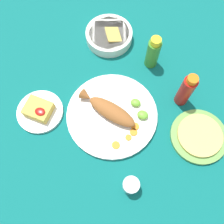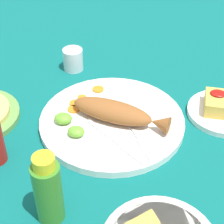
{
  "view_description": "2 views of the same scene",
  "coord_description": "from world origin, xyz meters",
  "px_view_note": "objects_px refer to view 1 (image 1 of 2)",
  "views": [
    {
      "loc": [
        0.13,
        -0.31,
        0.88
      ],
      "look_at": [
        0.0,
        0.0,
        0.04
      ],
      "focal_mm": 40.0,
      "sensor_mm": 36.0,
      "label": 1
    },
    {
      "loc": [
        -0.14,
        0.71,
        0.63
      ],
      "look_at": [
        0.0,
        0.0,
        0.04
      ],
      "focal_mm": 65.0,
      "sensor_mm": 36.0,
      "label": 2
    }
  ],
  "objects_px": {
    "fork_near": "(100,96)",
    "guacamole_bowl": "(109,35)",
    "fried_fish": "(109,110)",
    "tortilla_plate": "(199,136)",
    "hot_sauce_bottle_red": "(186,90)",
    "fork_far": "(112,93)",
    "salt_cup": "(131,185)",
    "hot_sauce_bottle_green": "(153,53)",
    "side_plate_fries": "(40,112)",
    "main_plate": "(112,115)"
  },
  "relations": [
    {
      "from": "fork_near",
      "to": "guacamole_bowl",
      "type": "xyz_separation_m",
      "value": [
        -0.07,
        0.27,
        0.01
      ]
    },
    {
      "from": "fried_fish",
      "to": "tortilla_plate",
      "type": "xyz_separation_m",
      "value": [
        0.34,
        0.04,
        -0.03
      ]
    },
    {
      "from": "hot_sauce_bottle_red",
      "to": "fork_near",
      "type": "bearing_deg",
      "value": -159.78
    },
    {
      "from": "fork_near",
      "to": "fork_far",
      "type": "relative_size",
      "value": 1.04
    },
    {
      "from": "hot_sauce_bottle_red",
      "to": "salt_cup",
      "type": "bearing_deg",
      "value": -100.4
    },
    {
      "from": "hot_sauce_bottle_green",
      "to": "salt_cup",
      "type": "distance_m",
      "value": 0.5
    },
    {
      "from": "fried_fish",
      "to": "hot_sauce_bottle_red",
      "type": "bearing_deg",
      "value": 45.15
    },
    {
      "from": "hot_sauce_bottle_red",
      "to": "tortilla_plate",
      "type": "bearing_deg",
      "value": -49.49
    },
    {
      "from": "hot_sauce_bottle_red",
      "to": "fork_far",
      "type": "bearing_deg",
      "value": -162.91
    },
    {
      "from": "salt_cup",
      "to": "tortilla_plate",
      "type": "distance_m",
      "value": 0.31
    },
    {
      "from": "fork_near",
      "to": "tortilla_plate",
      "type": "bearing_deg",
      "value": -124.06
    },
    {
      "from": "salt_cup",
      "to": "guacamole_bowl",
      "type": "bearing_deg",
      "value": 118.65
    },
    {
      "from": "fried_fish",
      "to": "fork_near",
      "type": "bearing_deg",
      "value": 149.9
    },
    {
      "from": "fork_far",
      "to": "hot_sauce_bottle_green",
      "type": "relative_size",
      "value": 1.03
    },
    {
      "from": "side_plate_fries",
      "to": "tortilla_plate",
      "type": "height_order",
      "value": "same"
    },
    {
      "from": "main_plate",
      "to": "hot_sauce_bottle_red",
      "type": "distance_m",
      "value": 0.28
    },
    {
      "from": "hot_sauce_bottle_red",
      "to": "side_plate_fries",
      "type": "height_order",
      "value": "hot_sauce_bottle_red"
    },
    {
      "from": "fork_near",
      "to": "guacamole_bowl",
      "type": "height_order",
      "value": "guacamole_bowl"
    },
    {
      "from": "side_plate_fries",
      "to": "salt_cup",
      "type": "bearing_deg",
      "value": -17.32
    },
    {
      "from": "fork_near",
      "to": "fork_far",
      "type": "bearing_deg",
      "value": -84.19
    },
    {
      "from": "hot_sauce_bottle_red",
      "to": "tortilla_plate",
      "type": "distance_m",
      "value": 0.17
    },
    {
      "from": "fried_fish",
      "to": "tortilla_plate",
      "type": "relative_size",
      "value": 1.15
    },
    {
      "from": "main_plate",
      "to": "hot_sauce_bottle_green",
      "type": "height_order",
      "value": "hot_sauce_bottle_green"
    },
    {
      "from": "main_plate",
      "to": "hot_sauce_bottle_green",
      "type": "bearing_deg",
      "value": 77.64
    },
    {
      "from": "side_plate_fries",
      "to": "guacamole_bowl",
      "type": "xyz_separation_m",
      "value": [
        0.11,
        0.41,
        0.02
      ]
    },
    {
      "from": "fried_fish",
      "to": "hot_sauce_bottle_red",
      "type": "relative_size",
      "value": 1.4
    },
    {
      "from": "fork_far",
      "to": "tortilla_plate",
      "type": "xyz_separation_m",
      "value": [
        0.36,
        -0.04,
        -0.01
      ]
    },
    {
      "from": "fork_near",
      "to": "side_plate_fries",
      "type": "height_order",
      "value": "fork_near"
    },
    {
      "from": "fork_near",
      "to": "tortilla_plate",
      "type": "relative_size",
      "value": 0.79
    },
    {
      "from": "hot_sauce_bottle_red",
      "to": "guacamole_bowl",
      "type": "xyz_separation_m",
      "value": [
        -0.37,
        0.17,
        -0.06
      ]
    },
    {
      "from": "salt_cup",
      "to": "tortilla_plate",
      "type": "xyz_separation_m",
      "value": [
        0.17,
        0.26,
        -0.02
      ]
    },
    {
      "from": "guacamole_bowl",
      "to": "tortilla_plate",
      "type": "distance_m",
      "value": 0.55
    },
    {
      "from": "hot_sauce_bottle_red",
      "to": "guacamole_bowl",
      "type": "distance_m",
      "value": 0.41
    },
    {
      "from": "tortilla_plate",
      "to": "hot_sauce_bottle_red",
      "type": "bearing_deg",
      "value": 130.51
    },
    {
      "from": "main_plate",
      "to": "fork_near",
      "type": "relative_size",
      "value": 2.07
    },
    {
      "from": "fork_far",
      "to": "guacamole_bowl",
      "type": "xyz_separation_m",
      "value": [
        -0.11,
        0.24,
        0.01
      ]
    },
    {
      "from": "fork_near",
      "to": "hot_sauce_bottle_green",
      "type": "distance_m",
      "value": 0.26
    },
    {
      "from": "fried_fish",
      "to": "fork_near",
      "type": "xyz_separation_m",
      "value": [
        -0.06,
        0.05,
        -0.02
      ]
    },
    {
      "from": "fried_fish",
      "to": "salt_cup",
      "type": "relative_size",
      "value": 3.88
    },
    {
      "from": "fork_far",
      "to": "guacamole_bowl",
      "type": "height_order",
      "value": "guacamole_bowl"
    },
    {
      "from": "hot_sauce_bottle_red",
      "to": "side_plate_fries",
      "type": "distance_m",
      "value": 0.55
    },
    {
      "from": "side_plate_fries",
      "to": "guacamole_bowl",
      "type": "distance_m",
      "value": 0.43
    },
    {
      "from": "hot_sauce_bottle_red",
      "to": "salt_cup",
      "type": "distance_m",
      "value": 0.39
    },
    {
      "from": "fork_near",
      "to": "tortilla_plate",
      "type": "xyz_separation_m",
      "value": [
        0.39,
        -0.01,
        -0.01
      ]
    },
    {
      "from": "hot_sauce_bottle_red",
      "to": "side_plate_fries",
      "type": "relative_size",
      "value": 0.97
    },
    {
      "from": "fork_near",
      "to": "fried_fish",
      "type": "bearing_deg",
      "value": -163.66
    },
    {
      "from": "fork_far",
      "to": "fried_fish",
      "type": "bearing_deg",
      "value": 140.31
    },
    {
      "from": "fork_far",
      "to": "hot_sauce_bottle_green",
      "type": "bearing_deg",
      "value": -79.1
    },
    {
      "from": "guacamole_bowl",
      "to": "tortilla_plate",
      "type": "relative_size",
      "value": 0.95
    },
    {
      "from": "fork_near",
      "to": "salt_cup",
      "type": "distance_m",
      "value": 0.35
    }
  ]
}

